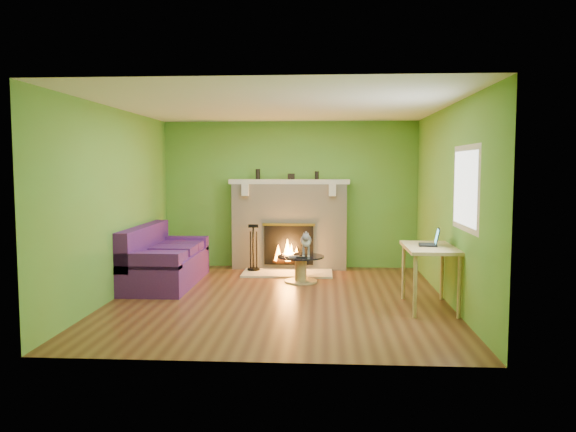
% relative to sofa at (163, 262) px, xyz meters
% --- Properties ---
extents(floor, '(5.00, 5.00, 0.00)m').
position_rel_sofa_xyz_m(floor, '(1.86, -0.87, -0.35)').
color(floor, '#542A18').
rests_on(floor, ground).
extents(ceiling, '(5.00, 5.00, 0.00)m').
position_rel_sofa_xyz_m(ceiling, '(1.86, -0.87, 2.25)').
color(ceiling, white).
rests_on(ceiling, wall_back).
extents(wall_back, '(5.00, 0.00, 5.00)m').
position_rel_sofa_xyz_m(wall_back, '(1.86, 1.63, 0.95)').
color(wall_back, olive).
rests_on(wall_back, floor).
extents(wall_front, '(5.00, 0.00, 5.00)m').
position_rel_sofa_xyz_m(wall_front, '(1.86, -3.37, 0.95)').
color(wall_front, olive).
rests_on(wall_front, floor).
extents(wall_left, '(0.00, 5.00, 5.00)m').
position_rel_sofa_xyz_m(wall_left, '(-0.39, -0.87, 0.95)').
color(wall_left, olive).
rests_on(wall_left, floor).
extents(wall_right, '(0.00, 5.00, 5.00)m').
position_rel_sofa_xyz_m(wall_right, '(4.11, -0.87, 0.95)').
color(wall_right, olive).
rests_on(wall_right, floor).
extents(window_frame, '(0.00, 1.20, 1.20)m').
position_rel_sofa_xyz_m(window_frame, '(4.10, -1.77, 1.20)').
color(window_frame, silver).
rests_on(window_frame, wall_right).
extents(window_pane, '(0.00, 1.06, 1.06)m').
position_rel_sofa_xyz_m(window_pane, '(4.09, -1.77, 1.20)').
color(window_pane, white).
rests_on(window_pane, wall_right).
extents(fireplace, '(2.10, 0.46, 1.58)m').
position_rel_sofa_xyz_m(fireplace, '(1.86, 1.44, 0.42)').
color(fireplace, beige).
rests_on(fireplace, floor).
extents(hearth, '(1.50, 0.75, 0.03)m').
position_rel_sofa_xyz_m(hearth, '(1.86, 0.93, -0.33)').
color(hearth, beige).
rests_on(hearth, floor).
extents(mantel, '(2.10, 0.28, 0.08)m').
position_rel_sofa_xyz_m(mantel, '(1.86, 1.42, 1.19)').
color(mantel, beige).
rests_on(mantel, fireplace).
extents(sofa, '(0.90, 2.00, 0.90)m').
position_rel_sofa_xyz_m(sofa, '(0.00, 0.00, 0.00)').
color(sofa, '#4B1A64').
rests_on(sofa, floor).
extents(coffee_table, '(0.73, 0.73, 0.41)m').
position_rel_sofa_xyz_m(coffee_table, '(2.11, 0.28, -0.11)').
color(coffee_table, '#D6B773').
rests_on(coffee_table, floor).
extents(desk, '(0.62, 1.08, 0.80)m').
position_rel_sofa_xyz_m(desk, '(3.81, -1.24, 0.35)').
color(desk, '#D6B773').
rests_on(desk, floor).
extents(cat, '(0.24, 0.62, 0.39)m').
position_rel_sofa_xyz_m(cat, '(2.19, 0.33, 0.26)').
color(cat, slate).
rests_on(cat, coffee_table).
extents(remote_silver, '(0.17, 0.05, 0.02)m').
position_rel_sofa_xyz_m(remote_silver, '(2.01, 0.16, 0.07)').
color(remote_silver, '#99999C').
rests_on(remote_silver, coffee_table).
extents(remote_black, '(0.17, 0.07, 0.02)m').
position_rel_sofa_xyz_m(remote_black, '(2.13, 0.10, 0.07)').
color(remote_black, black).
rests_on(remote_black, coffee_table).
extents(laptop, '(0.30, 0.33, 0.22)m').
position_rel_sofa_xyz_m(laptop, '(3.79, -1.19, 0.56)').
color(laptop, black).
rests_on(laptop, desk).
extents(fire_tools, '(0.21, 0.21, 0.79)m').
position_rel_sofa_xyz_m(fire_tools, '(1.26, 1.08, 0.08)').
color(fire_tools, black).
rests_on(fire_tools, hearth).
extents(mantel_vase_left, '(0.08, 0.08, 0.18)m').
position_rel_sofa_xyz_m(mantel_vase_left, '(1.30, 1.45, 1.32)').
color(mantel_vase_left, black).
rests_on(mantel_vase_left, mantel).
extents(mantel_vase_right, '(0.07, 0.07, 0.14)m').
position_rel_sofa_xyz_m(mantel_vase_right, '(2.34, 1.45, 1.30)').
color(mantel_vase_right, black).
rests_on(mantel_vase_right, mantel).
extents(mantel_box, '(0.12, 0.08, 0.10)m').
position_rel_sofa_xyz_m(mantel_box, '(1.89, 1.45, 1.28)').
color(mantel_box, black).
rests_on(mantel_box, mantel).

